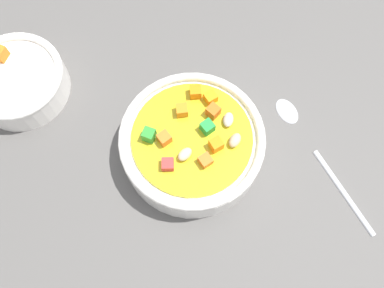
# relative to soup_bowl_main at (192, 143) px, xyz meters

# --- Properties ---
(ground_plane) EXTENTS (1.40, 1.40, 0.02)m
(ground_plane) POSITION_rel_soup_bowl_main_xyz_m (0.00, -0.00, -0.04)
(ground_plane) COLOR #565451
(soup_bowl_main) EXTENTS (0.16, 0.16, 0.06)m
(soup_bowl_main) POSITION_rel_soup_bowl_main_xyz_m (0.00, 0.00, 0.00)
(soup_bowl_main) COLOR white
(soup_bowl_main) RESTS_ON ground_plane
(spoon) EXTENTS (0.19, 0.09, 0.01)m
(spoon) POSITION_rel_soup_bowl_main_xyz_m (0.00, 0.14, -0.02)
(spoon) COLOR silver
(spoon) RESTS_ON ground_plane
(side_bowl_small) EXTENTS (0.12, 0.12, 0.05)m
(side_bowl_small) POSITION_rel_soup_bowl_main_xyz_m (-0.11, -0.20, -0.01)
(side_bowl_small) COLOR white
(side_bowl_small) RESTS_ON ground_plane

